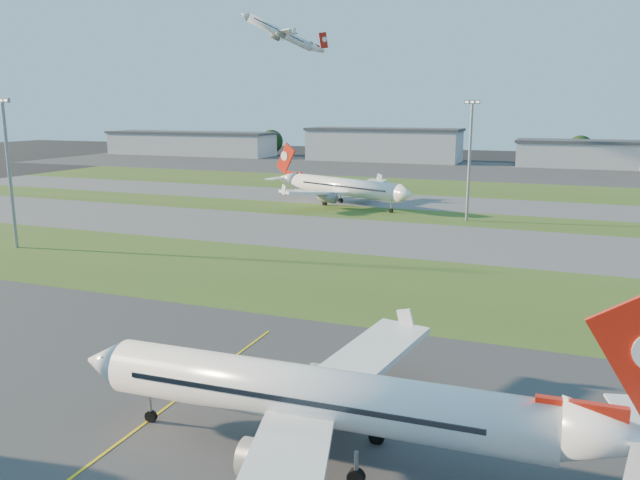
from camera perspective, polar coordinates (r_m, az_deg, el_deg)
The scene contains 21 objects.
ground at distance 50.40m, azimuth -26.25°, elevation -17.92°, with size 700.00×700.00×0.00m, color black.
apron_near at distance 50.40m, azimuth -26.25°, elevation -17.92°, with size 300.00×70.00×0.01m, color #333335.
grass_strip_a at distance 90.59m, azimuth -1.46°, elevation -3.47°, with size 300.00×34.00×0.01m, color #37501A.
taxiway_a at distance 120.87m, azimuth 4.60°, elevation 0.42°, with size 300.00×32.00×0.01m, color #515154.
grass_strip_b at distance 144.60m, azimuth 7.47°, elevation 2.26°, with size 300.00×18.00×0.01m, color #37501A.
taxiway_b at distance 165.79m, azimuth 9.32°, elevation 3.44°, with size 300.00×26.00×0.01m, color #515154.
grass_strip_c at distance 197.91m, azimuth 11.34°, elevation 4.72°, with size 300.00×40.00×0.01m, color #37501A.
apron_far at distance 256.88m, azimuth 13.73°, elevation 6.23°, with size 400.00×80.00×0.01m, color #333335.
yellow_line at distance 47.18m, azimuth -21.88°, elevation -19.67°, with size 0.25×60.00×0.02m, color gold.
airliner_parked at distance 44.72m, azimuth 0.16°, elevation -14.26°, with size 39.52×33.51×12.33m.
airliner_taxiing at distance 156.93m, azimuth 2.14°, elevation 4.84°, with size 40.21×34.21×13.38m.
airliner_departing at distance 273.21m, azimuth -3.58°, elevation 18.38°, with size 29.77×25.93×11.10m.
light_mast_west at distance 120.28m, azimuth -26.60°, elevation 6.27°, with size 3.20×0.70×25.80m.
light_mast_centre at distance 138.11m, azimuth 13.54°, elevation 7.77°, with size 3.20×0.70×25.80m.
hangar_far_west at distance 338.39m, azimuth -11.76°, elevation 8.66°, with size 91.80×23.00×12.20m.
hangar_west at distance 294.73m, azimuth 5.83°, elevation 8.68°, with size 71.40×23.00×15.20m.
hangar_east at distance 284.87m, azimuth 25.74°, elevation 7.06°, with size 81.60×23.00×11.20m.
tree_far_west at distance 371.95m, azimuth -15.91°, elevation 8.78°, with size 11.00×11.00×12.00m.
tree_west at distance 331.80m, azimuth -4.46°, elevation 8.98°, with size 12.10×12.10×13.20m.
tree_mid_west at distance 299.94m, azimuth 11.05°, elevation 8.24°, with size 9.90×9.90×10.80m.
tree_mid_east at distance 298.06m, azimuth 22.68°, elevation 7.71°, with size 11.55×11.55×12.60m.
Camera 1 is at (33.90, -28.49, 24.07)m, focal length 35.00 mm.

